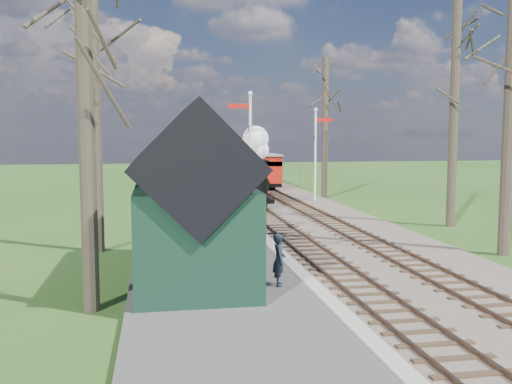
{
  "coord_description": "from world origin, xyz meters",
  "views": [
    {
      "loc": [
        -5.24,
        -11.57,
        4.16
      ],
      "look_at": [
        -0.92,
        13.1,
        1.6
      ],
      "focal_mm": 40.0,
      "sensor_mm": 36.0,
      "label": 1
    }
  ],
  "objects_px": {
    "semaphore_far": "(317,147)",
    "bench": "(244,252)",
    "coach": "(238,175)",
    "red_carriage_b": "(251,166)",
    "station_shed": "(192,203)",
    "semaphore_near": "(249,145)",
    "locomotive": "(253,173)",
    "red_carriage_a": "(263,170)",
    "person": "(279,260)",
    "sign_board": "(246,240)"
  },
  "relations": [
    {
      "from": "semaphore_far",
      "to": "bench",
      "type": "bearing_deg",
      "value": -112.64
    },
    {
      "from": "coach",
      "to": "red_carriage_b",
      "type": "bearing_deg",
      "value": 75.92
    },
    {
      "from": "station_shed",
      "to": "semaphore_near",
      "type": "distance_m",
      "value": 12.58
    },
    {
      "from": "semaphore_far",
      "to": "semaphore_near",
      "type": "bearing_deg",
      "value": -130.6
    },
    {
      "from": "semaphore_far",
      "to": "locomotive",
      "type": "relative_size",
      "value": 1.31
    },
    {
      "from": "locomotive",
      "to": "semaphore_near",
      "type": "bearing_deg",
      "value": -102.82
    },
    {
      "from": "semaphore_near",
      "to": "semaphore_far",
      "type": "distance_m",
      "value": 7.91
    },
    {
      "from": "coach",
      "to": "red_carriage_a",
      "type": "distance_m",
      "value": 5.52
    },
    {
      "from": "semaphore_far",
      "to": "person",
      "type": "height_order",
      "value": "semaphore_far"
    },
    {
      "from": "red_carriage_b",
      "to": "bench",
      "type": "distance_m",
      "value": 31.13
    },
    {
      "from": "red_carriage_a",
      "to": "sign_board",
      "type": "distance_m",
      "value": 24.61
    },
    {
      "from": "red_carriage_b",
      "to": "bench",
      "type": "bearing_deg",
      "value": -99.77
    },
    {
      "from": "sign_board",
      "to": "locomotive",
      "type": "bearing_deg",
      "value": 79.5
    },
    {
      "from": "person",
      "to": "bench",
      "type": "bearing_deg",
      "value": 21.63
    },
    {
      "from": "red_carriage_a",
      "to": "sign_board",
      "type": "relative_size",
      "value": 4.41
    },
    {
      "from": "coach",
      "to": "red_carriage_b",
      "type": "distance_m",
      "value": 10.69
    },
    {
      "from": "red_carriage_b",
      "to": "locomotive",
      "type": "bearing_deg",
      "value": -99.03
    },
    {
      "from": "semaphore_near",
      "to": "locomotive",
      "type": "distance_m",
      "value": 3.77
    },
    {
      "from": "semaphore_near",
      "to": "red_carriage_b",
      "type": "height_order",
      "value": "semaphore_near"
    },
    {
      "from": "locomotive",
      "to": "semaphore_far",
      "type": "bearing_deg",
      "value": 31.35
    },
    {
      "from": "station_shed",
      "to": "red_carriage_a",
      "type": "xyz_separation_m",
      "value": [
        6.9,
        26.26,
        -0.79
      ]
    },
    {
      "from": "locomotive",
      "to": "person",
      "type": "distance_m",
      "value": 16.77
    },
    {
      "from": "bench",
      "to": "person",
      "type": "xyz_separation_m",
      "value": [
        0.55,
        -2.36,
        0.26
      ]
    },
    {
      "from": "semaphore_far",
      "to": "red_carriage_b",
      "type": "relative_size",
      "value": 1.14
    },
    {
      "from": "red_carriage_b",
      "to": "station_shed",
      "type": "bearing_deg",
      "value": -102.25
    },
    {
      "from": "coach",
      "to": "bench",
      "type": "xyz_separation_m",
      "value": [
        -2.68,
        -20.3,
        -0.86
      ]
    },
    {
      "from": "semaphore_far",
      "to": "red_carriage_b",
      "type": "xyz_separation_m",
      "value": [
        -1.77,
        13.76,
        -1.87
      ]
    },
    {
      "from": "station_shed",
      "to": "bench",
      "type": "bearing_deg",
      "value": 34.03
    },
    {
      "from": "semaphore_far",
      "to": "red_carriage_a",
      "type": "xyz_separation_m",
      "value": [
        -1.77,
        8.26,
        -1.87
      ]
    },
    {
      "from": "station_shed",
      "to": "person",
      "type": "relative_size",
      "value": 4.58
    },
    {
      "from": "station_shed",
      "to": "sign_board",
      "type": "height_order",
      "value": "station_shed"
    },
    {
      "from": "semaphore_near",
      "to": "red_carriage_a",
      "type": "height_order",
      "value": "semaphore_near"
    },
    {
      "from": "locomotive",
      "to": "coach",
      "type": "relative_size",
      "value": 0.62
    },
    {
      "from": "semaphore_near",
      "to": "red_carriage_b",
      "type": "relative_size",
      "value": 1.23
    },
    {
      "from": "coach",
      "to": "person",
      "type": "relative_size",
      "value": 5.1
    },
    {
      "from": "red_carriage_b",
      "to": "bench",
      "type": "xyz_separation_m",
      "value": [
        -5.28,
        -30.67,
        -0.85
      ]
    },
    {
      "from": "bench",
      "to": "station_shed",
      "type": "bearing_deg",
      "value": -145.97
    },
    {
      "from": "person",
      "to": "red_carriage_a",
      "type": "bearing_deg",
      "value": -1.27
    },
    {
      "from": "person",
      "to": "coach",
      "type": "bearing_deg",
      "value": 3.11
    },
    {
      "from": "sign_board",
      "to": "person",
      "type": "distance_m",
      "value": 3.47
    },
    {
      "from": "red_carriage_a",
      "to": "red_carriage_b",
      "type": "relative_size",
      "value": 1.0
    },
    {
      "from": "locomotive",
      "to": "sign_board",
      "type": "distance_m",
      "value": 13.43
    },
    {
      "from": "station_shed",
      "to": "red_carriage_b",
      "type": "height_order",
      "value": "station_shed"
    },
    {
      "from": "station_shed",
      "to": "coach",
      "type": "bearing_deg",
      "value": 78.64
    },
    {
      "from": "red_carriage_a",
      "to": "bench",
      "type": "relative_size",
      "value": 3.04
    },
    {
      "from": "coach",
      "to": "sign_board",
      "type": "bearing_deg",
      "value": -97.27
    },
    {
      "from": "bench",
      "to": "person",
      "type": "distance_m",
      "value": 2.44
    },
    {
      "from": "semaphore_near",
      "to": "semaphore_far",
      "type": "height_order",
      "value": "semaphore_near"
    },
    {
      "from": "station_shed",
      "to": "locomotive",
      "type": "height_order",
      "value": "station_shed"
    },
    {
      "from": "red_carriage_b",
      "to": "person",
      "type": "relative_size",
      "value": 3.67
    }
  ]
}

